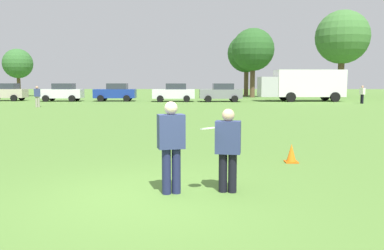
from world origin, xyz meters
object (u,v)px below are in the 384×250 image
parked_car_near_right (174,92)px  parked_car_far_right (221,92)px  player_defender (228,146)px  parked_car_mid_left (6,92)px  parked_car_mid_right (116,92)px  bystander_sideline_watcher (37,95)px  frisbee (207,128)px  traffic_cone (291,154)px  parked_car_center (62,92)px  bystander_far_jogger (362,93)px  box_truck (303,84)px  player_thrower (171,142)px

parked_car_near_right → parked_car_far_right: bearing=-1.2°
player_defender → parked_car_mid_left: parked_car_mid_left is taller
player_defender → parked_car_mid_right: parked_car_mid_right is taller
parked_car_far_right → bystander_sideline_watcher: parked_car_far_right is taller
parked_car_mid_left → parked_car_far_right: same height
player_defender → frisbee: size_ratio=5.68×
parked_car_far_right → parked_car_mid_left: bearing=176.5°
parked_car_mid_right → traffic_cone: bearing=-70.4°
player_defender → parked_car_center: 35.93m
bystander_sideline_watcher → player_defender: bearing=-60.8°
bystander_sideline_watcher → bystander_far_jogger: 28.22m
parked_car_mid_left → parked_car_mid_right: same height
traffic_cone → parked_car_center: 34.28m
parked_car_center → parked_car_mid_left: bearing=172.1°
frisbee → box_truck: 35.17m
parked_car_center → parked_car_far_right: 16.18m
player_defender → bystander_sideline_watcher: 27.10m
player_thrower → bystander_sideline_watcher: size_ratio=1.02×
player_thrower → frisbee: (0.66, -0.11, 0.27)m
frisbee → parked_car_mid_left: parked_car_mid_left is taller
bystander_sideline_watcher → parked_car_center: bearing=97.6°
parked_car_far_right → traffic_cone: bearing=-89.8°
parked_car_mid_left → traffic_cone: bearing=-54.0°
player_defender → frisbee: player_defender is taller
player_defender → player_thrower: bearing=-173.6°
parked_car_far_right → box_truck: size_ratio=0.50×
bystander_far_jogger → traffic_cone: bearing=-115.5°
bystander_sideline_watcher → bystander_far_jogger: size_ratio=1.01×
player_defender → parked_car_near_right: (-2.99, 32.49, 0.05)m
box_truck → player_thrower: bearing=-108.4°
bystander_far_jogger → parked_car_mid_right: bearing=170.2°
parked_car_mid_right → box_truck: (19.15, 0.08, 0.83)m
parked_car_near_right → frisbee: bearing=-85.5°
parked_car_mid_left → bystander_sideline_watcher: bearing=-53.5°
box_truck → parked_car_mid_left: bearing=179.2°
frisbee → bystander_far_jogger: bearing=63.2°
parked_car_near_right → box_truck: box_truck is taller
traffic_cone → box_truck: bearing=74.9°
parked_car_near_right → bystander_far_jogger: parked_car_near_right is taller
traffic_cone → bystander_far_jogger: 29.35m
parked_car_mid_right → box_truck: size_ratio=0.50×
frisbee → bystander_far_jogger: 32.96m
traffic_cone → bystander_sideline_watcher: bearing=125.7°
parked_car_mid_right → parked_car_far_right: size_ratio=1.00×
box_truck → traffic_cone: bearing=-105.1°
parked_car_far_right → bystander_sideline_watcher: bearing=-149.7°
parked_car_near_right → parked_car_far_right: 4.71m
bystander_sideline_watcher → parked_car_far_right: bearing=30.3°
bystander_far_jogger → player_defender: bearing=-116.3°
frisbee → player_thrower: bearing=170.8°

